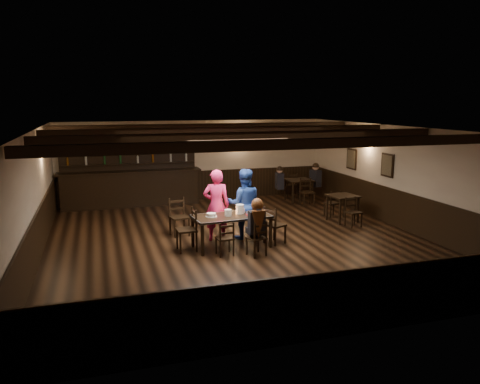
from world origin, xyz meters
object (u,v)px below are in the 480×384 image
object	(u,v)px
chair_near_right	(258,236)
dining_table	(231,218)
bar_counter	(131,183)
woman_pink	(216,205)
man_blue	(244,204)
cake	(211,215)
chair_near_left	(226,236)

from	to	relation	value
chair_near_right	dining_table	bearing A→B (deg)	114.46
chair_near_right	bar_counter	bearing A→B (deg)	110.67
woman_pink	dining_table	bearing A→B (deg)	122.30
man_blue	bar_counter	distance (m)	5.17
chair_near_right	cake	bearing A→B (deg)	135.38
dining_table	man_blue	size ratio (longest dim) A/B	1.06
man_blue	chair_near_left	bearing A→B (deg)	70.56
chair_near_left	woman_pink	xyz separation A→B (m)	(0.11, 1.22, 0.42)
dining_table	woman_pink	distance (m)	0.68
bar_counter	chair_near_right	bearing A→B (deg)	-69.33
woman_pink	cake	distance (m)	0.67
dining_table	chair_near_left	distance (m)	0.71
chair_near_left	man_blue	world-z (taller)	man_blue
cake	bar_counter	size ratio (longest dim) A/B	0.06
chair_near_right	man_blue	bearing A→B (deg)	84.94
dining_table	chair_near_right	xyz separation A→B (m)	(0.37, -0.82, -0.23)
woman_pink	bar_counter	distance (m)	4.87
chair_near_left	bar_counter	bearing A→B (deg)	105.38
chair_near_left	chair_near_right	xyz separation A→B (m)	(0.67, -0.22, 0.01)
cake	bar_counter	xyz separation A→B (m)	(-1.42, 5.17, -0.06)
chair_near_left	man_blue	xyz separation A→B (m)	(0.80, 1.20, 0.42)
chair_near_right	man_blue	distance (m)	1.49
chair_near_left	cake	xyz separation A→B (m)	(-0.17, 0.61, 0.34)
dining_table	bar_counter	size ratio (longest dim) A/B	0.41
chair_near_right	man_blue	world-z (taller)	man_blue
chair_near_left	chair_near_right	world-z (taller)	chair_near_right
dining_table	man_blue	xyz separation A→B (m)	(0.50, 0.61, 0.18)
dining_table	woman_pink	size ratio (longest dim) A/B	1.05
woman_pink	bar_counter	world-z (taller)	bar_counter
chair_near_left	woman_pink	bearing A→B (deg)	85.05
chair_near_left	chair_near_right	distance (m)	0.71
woman_pink	man_blue	world-z (taller)	woman_pink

